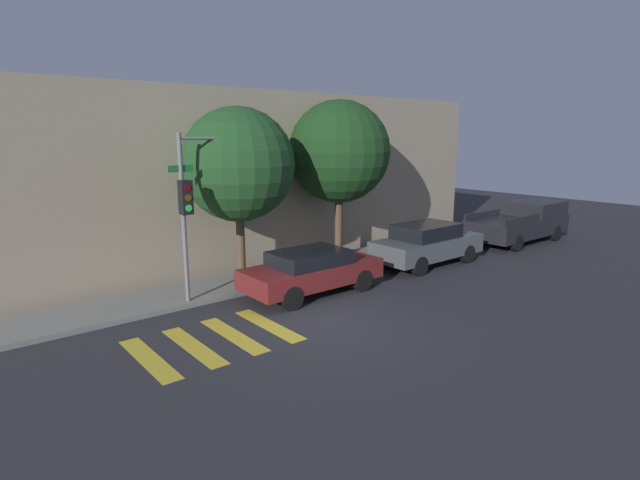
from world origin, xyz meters
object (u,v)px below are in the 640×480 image
sedan_middle (427,243)px  traffic_light_pole (197,189)px  pickup_truck (521,222)px  sedan_near_corner (312,270)px  tree_near_corner (238,165)px  tree_midblock (339,152)px

sedan_middle → traffic_light_pole: bearing=171.3°
traffic_light_pole → pickup_truck: size_ratio=0.90×
sedan_near_corner → tree_near_corner: (-1.08, 2.23, 3.04)m
traffic_light_pole → pickup_truck: traffic_light_pole is taller
traffic_light_pole → pickup_truck: bearing=-4.9°
pickup_truck → tree_midblock: (-8.84, 2.23, 3.19)m
sedan_near_corner → sedan_middle: size_ratio=0.97×
sedan_near_corner → traffic_light_pole: bearing=156.6°
traffic_light_pole → tree_midblock: bearing=9.2°
sedan_near_corner → tree_near_corner: 3.92m
traffic_light_pole → tree_near_corner: tree_near_corner is taller
traffic_light_pole → pickup_truck: 15.03m
sedan_middle → tree_midblock: (-2.33, 2.23, 3.26)m
sedan_near_corner → pickup_truck: 11.87m
tree_midblock → tree_near_corner: bearing=-180.0°
tree_midblock → sedan_near_corner: bearing=-143.6°
sedan_middle → tree_midblock: bearing=136.2°
traffic_light_pole → tree_midblock: tree_midblock is taller
sedan_middle → tree_near_corner: 7.42m
traffic_light_pole → sedan_near_corner: size_ratio=1.10×
traffic_light_pole → sedan_middle: bearing=-8.7°
tree_near_corner → pickup_truck: bearing=-9.8°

